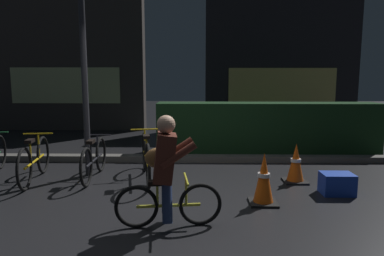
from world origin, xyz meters
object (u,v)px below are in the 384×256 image
(street_post, at_px, (85,90))
(blue_crate, at_px, (337,184))
(parked_bike_center_right, at_px, (146,157))
(cyclist, at_px, (166,171))
(traffic_cone_far, at_px, (296,164))
(parked_bike_left_mid, at_px, (35,160))
(traffic_cone_near, at_px, (264,179))
(parked_bike_center_left, at_px, (94,159))

(street_post, height_order, blue_crate, street_post)
(parked_bike_center_right, height_order, cyclist, cyclist)
(traffic_cone_far, height_order, cyclist, cyclist)
(street_post, height_order, cyclist, street_post)
(blue_crate, relative_size, cyclist, 0.35)
(parked_bike_left_mid, relative_size, traffic_cone_near, 2.34)
(parked_bike_left_mid, distance_m, parked_bike_center_left, 0.92)
(parked_bike_left_mid, distance_m, traffic_cone_near, 3.59)
(parked_bike_center_left, height_order, cyclist, cyclist)
(parked_bike_center_right, height_order, traffic_cone_near, parked_bike_center_right)
(street_post, distance_m, traffic_cone_far, 3.60)
(parked_bike_left_mid, bearing_deg, parked_bike_center_left, -88.53)
(traffic_cone_far, bearing_deg, traffic_cone_near, -125.26)
(street_post, bearing_deg, cyclist, -53.11)
(parked_bike_left_mid, bearing_deg, traffic_cone_near, -114.28)
(parked_bike_left_mid, distance_m, traffic_cone_far, 4.15)
(street_post, xyz_separation_m, blue_crate, (3.83, -0.90, -1.29))
(parked_bike_center_left, relative_size, parked_bike_center_right, 0.89)
(parked_bike_center_left, distance_m, parked_bike_center_right, 0.86)
(parked_bike_center_left, relative_size, traffic_cone_far, 2.43)
(street_post, height_order, traffic_cone_near, street_post)
(traffic_cone_near, bearing_deg, cyclist, -149.58)
(parked_bike_center_left, xyz_separation_m, cyclist, (1.35, -1.83, 0.31))
(parked_bike_center_right, xyz_separation_m, traffic_cone_near, (1.70, -1.10, -0.03))
(parked_bike_left_mid, xyz_separation_m, parked_bike_center_right, (1.76, 0.15, 0.02))
(traffic_cone_near, bearing_deg, street_post, 154.42)
(blue_crate, xyz_separation_m, cyclist, (-2.32, -1.11, 0.48))
(cyclist, bearing_deg, street_post, 119.72)
(parked_bike_center_left, distance_m, traffic_cone_far, 3.24)
(parked_bike_center_right, bearing_deg, blue_crate, -115.87)
(parked_bike_center_left, xyz_separation_m, blue_crate, (3.68, -0.72, -0.17))
(parked_bike_left_mid, bearing_deg, cyclist, -135.28)
(parked_bike_center_right, height_order, blue_crate, parked_bike_center_right)
(cyclist, bearing_deg, blue_crate, 18.34)
(blue_crate, bearing_deg, parked_bike_center_left, 168.94)
(traffic_cone_far, relative_size, blue_crate, 1.40)
(traffic_cone_near, distance_m, cyclist, 1.43)
(parked_bike_left_mid, height_order, traffic_cone_far, parked_bike_left_mid)
(street_post, relative_size, parked_bike_center_left, 1.92)
(traffic_cone_near, distance_m, traffic_cone_far, 1.18)
(street_post, xyz_separation_m, parked_bike_left_mid, (-0.75, -0.35, -1.11))
(parked_bike_left_mid, relative_size, parked_bike_center_right, 0.94)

